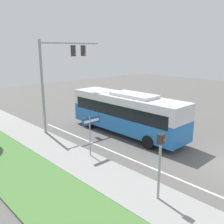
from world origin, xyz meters
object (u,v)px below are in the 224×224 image
at_px(street_sign, 91,128).
at_px(signal_gantry, 59,68).
at_px(pedestrian_signal, 160,157).
at_px(bus, 126,111).

bearing_deg(street_sign, signal_gantry, 74.44).
bearing_deg(pedestrian_signal, signal_gantry, 78.01).
relative_size(signal_gantry, pedestrian_signal, 2.31).
xyz_separation_m(bus, street_sign, (-4.88, -1.51, 0.04)).
distance_m(signal_gantry, pedestrian_signal, 12.59).
bearing_deg(bus, pedestrian_signal, -127.76).
bearing_deg(street_sign, bus, 17.18).
height_order(bus, signal_gantry, signal_gantry).
xyz_separation_m(bus, pedestrian_signal, (-5.73, -7.40, 0.29)).
xyz_separation_m(pedestrian_signal, street_sign, (0.85, 5.89, -0.25)).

